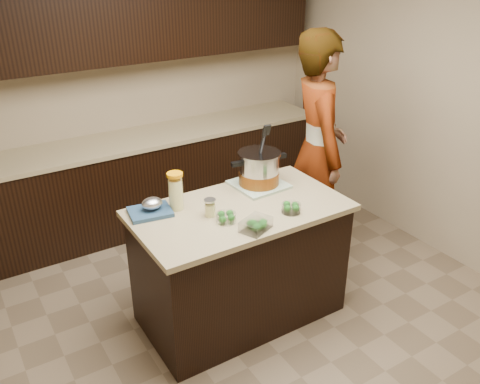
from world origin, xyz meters
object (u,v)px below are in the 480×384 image
(stock_pot, at_px, (259,170))
(person, at_px, (317,152))
(island, at_px, (240,263))
(lemonade_pitcher, at_px, (176,192))

(stock_pot, height_order, person, person)
(island, xyz_separation_m, person, (0.98, 0.37, 0.53))
(stock_pot, xyz_separation_m, lemonade_pitcher, (-0.67, -0.01, -0.00))
(island, height_order, lemonade_pitcher, lemonade_pitcher)
(person, bearing_deg, island, 133.54)
(stock_pot, relative_size, person, 0.23)
(lemonade_pitcher, bearing_deg, island, -30.67)
(island, bearing_deg, person, 20.75)
(lemonade_pitcher, relative_size, person, 0.13)
(island, bearing_deg, stock_pot, 36.49)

